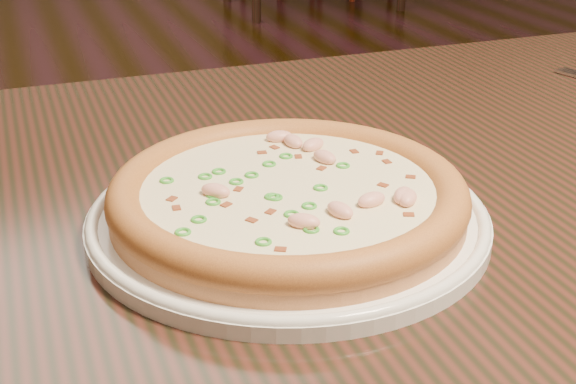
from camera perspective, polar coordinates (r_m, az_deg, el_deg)
name	(u,v)px	position (r m, az deg, el deg)	size (l,w,h in m)	color
ground	(193,364)	(1.74, -6.75, -12.04)	(9.00, 9.00, 0.00)	black
hero_table	(388,275)	(0.78, 7.14, -5.87)	(1.20, 0.80, 0.75)	black
plate	(288,216)	(0.64, 0.00, -1.72)	(0.32, 0.32, 0.02)	white
pizza	(288,195)	(0.63, 0.02, -0.24)	(0.28, 0.28, 0.03)	tan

